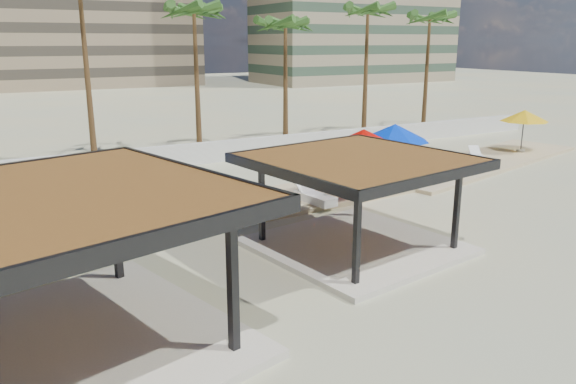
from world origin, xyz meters
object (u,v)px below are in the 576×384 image
Objects in this scene: pavilion_west at (56,261)px; lounger_c at (366,168)px; umbrella_c at (364,139)px; lounger_b at (314,197)px; lounger_d at (478,158)px; pavilion_central at (358,194)px.

pavilion_west is 3.98× the size of lounger_c.
umbrella_c is at bearing 119.68° from lounger_c.
lounger_b is 12.62m from lounger_d.
pavilion_west is 4.53× the size of lounger_d.
lounger_b is (1.39, 4.89, -1.48)m from pavilion_central.
lounger_c is 1.14× the size of lounger_d.
umbrella_c reaches higher than lounger_d.
pavilion_central is at bearing 146.67° from lounger_d.
lounger_d is (7.18, -0.75, -0.02)m from lounger_c.
pavilion_central is 0.80× the size of pavilion_west.
pavilion_central is at bearing 120.14° from lounger_c.
umbrella_c is 10.56m from lounger_d.
pavilion_west reaches higher than lounger_d.
pavilion_west is at bearing -175.61° from pavilion_central.
pavilion_west reaches higher than lounger_c.
pavilion_west is at bearing 140.83° from lounger_d.
lounger_c is (15.92, 10.52, -1.82)m from pavilion_west.
lounger_c is at bearing 111.96° from lounger_d.
lounger_c is at bearing 42.64° from pavilion_central.
lounger_d is at bearing -117.47° from lounger_c.
pavilion_west is 25.15m from lounger_d.
lounger_d is (12.34, 2.65, -0.03)m from lounger_b.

